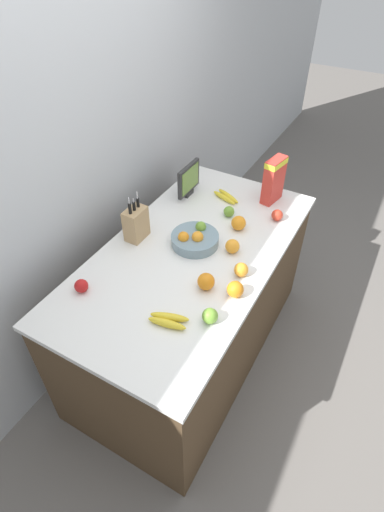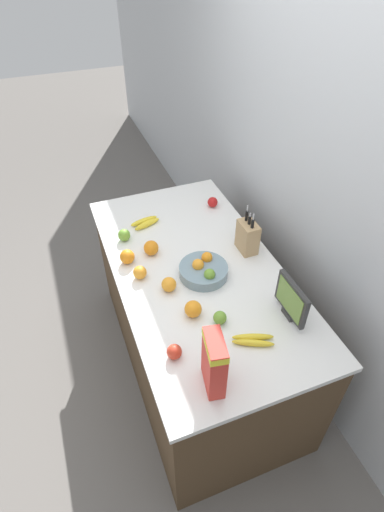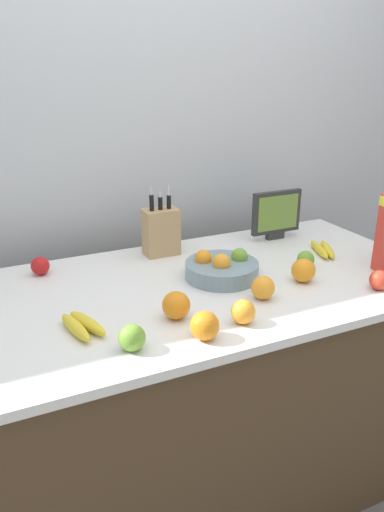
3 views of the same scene
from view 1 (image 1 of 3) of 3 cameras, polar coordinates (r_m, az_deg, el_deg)
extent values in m
plane|color=slate|center=(2.90, -0.06, -12.69)|extent=(14.00, 14.00, 0.00)
cube|color=silver|center=(2.36, -14.86, 13.60)|extent=(9.00, 0.06, 2.60)
cube|color=#4C3823|center=(2.57, -0.07, -7.06)|extent=(1.72, 0.88, 0.86)
cube|color=white|center=(2.25, -0.08, 0.46)|extent=(1.75, 0.91, 0.03)
cube|color=tan|center=(2.30, -7.99, 4.57)|extent=(0.14, 0.09, 0.19)
cylinder|color=black|center=(2.20, -8.86, 6.71)|extent=(0.02, 0.02, 0.06)
cube|color=silver|center=(2.18, -9.00, 7.81)|extent=(0.01, 0.00, 0.04)
cylinder|color=black|center=(2.23, -8.28, 7.05)|extent=(0.02, 0.02, 0.05)
cube|color=silver|center=(2.21, -8.38, 7.86)|extent=(0.01, 0.00, 0.02)
cylinder|color=black|center=(2.25, -7.73, 7.56)|extent=(0.02, 0.02, 0.05)
cube|color=silver|center=(2.23, -7.85, 8.61)|extent=(0.01, 0.00, 0.04)
cube|color=#2D2D2D|center=(2.69, -0.47, 8.98)|extent=(0.08, 0.03, 0.03)
cube|color=#2D2D2D|center=(2.64, -0.49, 11.00)|extent=(0.24, 0.02, 0.19)
cube|color=olive|center=(2.63, -0.23, 10.92)|extent=(0.20, 0.00, 0.16)
cube|color=red|center=(2.62, 11.59, 10.54)|extent=(0.17, 0.10, 0.30)
cube|color=yellow|center=(2.56, 11.96, 12.90)|extent=(0.17, 0.10, 0.04)
cylinder|color=gray|center=(2.27, 0.42, 2.35)|extent=(0.27, 0.27, 0.06)
sphere|color=#6B9E33|center=(2.30, 1.26, 4.21)|extent=(0.06, 0.06, 0.06)
sphere|color=orange|center=(2.22, -1.23, 2.73)|extent=(0.06, 0.06, 0.06)
sphere|color=orange|center=(2.22, 0.81, 2.74)|extent=(0.07, 0.07, 0.07)
ellipsoid|color=yellow|center=(2.67, 5.20, 8.54)|extent=(0.12, 0.19, 0.03)
ellipsoid|color=yellow|center=(2.65, 4.63, 8.31)|extent=(0.10, 0.20, 0.03)
ellipsoid|color=yellow|center=(1.86, -3.59, -9.59)|extent=(0.07, 0.19, 0.04)
ellipsoid|color=yellow|center=(1.88, -3.23, -8.68)|extent=(0.09, 0.19, 0.04)
sphere|color=#6B9E33|center=(1.86, 2.59, -8.55)|extent=(0.08, 0.08, 0.08)
sphere|color=red|center=(2.51, 12.07, 5.73)|extent=(0.07, 0.07, 0.07)
sphere|color=red|center=(2.07, -15.53, -4.14)|extent=(0.07, 0.07, 0.07)
sphere|color=#6B9E33|center=(2.50, 5.30, 6.35)|extent=(0.07, 0.07, 0.07)
sphere|color=orange|center=(2.22, 5.79, 1.40)|extent=(0.08, 0.08, 0.08)
sphere|color=orange|center=(2.09, 7.03, -1.95)|extent=(0.08, 0.08, 0.08)
sphere|color=orange|center=(2.00, 2.02, -3.66)|extent=(0.09, 0.09, 0.09)
sphere|color=orange|center=(2.39, 6.67, 4.70)|extent=(0.09, 0.09, 0.09)
sphere|color=orange|center=(1.98, 6.20, -4.76)|extent=(0.09, 0.09, 0.09)
camera|label=2|loc=(3.03, 33.04, 38.44)|focal=28.00mm
camera|label=3|loc=(1.20, 52.03, -15.91)|focal=35.00mm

